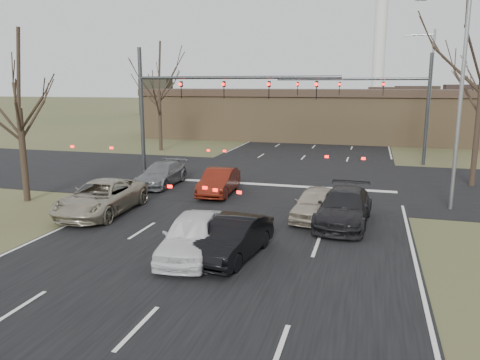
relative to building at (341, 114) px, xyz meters
The scene contains 17 objects.
ground 38.15m from the building, 93.01° to the right, with size 360.00×360.00×0.00m, color #434D29.
road_main 22.25m from the building, 95.19° to the left, with size 14.00×300.00×0.02m, color black.
road_cross 23.24m from the building, 94.97° to the right, with size 200.00×14.00×0.02m, color black.
building is the anchor object (origin of this frame).
mast_arm_near 26.14m from the building, 106.13° to the right, with size 12.12×0.24×8.00m.
mast_arm_far 15.75m from the building, 74.42° to the right, with size 11.12×0.24×8.00m.
streetlight_right_near 28.97m from the building, 76.31° to the right, with size 2.34×0.25×10.00m.
streetlight_right_far 13.53m from the building, 56.35° to the right, with size 2.34×0.25×10.00m.
tree_left_near 34.95m from the building, 112.87° to the right, with size 5.10×5.10×8.50m.
tree_left_far 20.39m from the building, 139.09° to the right, with size 5.70×5.70×9.50m.
car_silver_suv 34.24m from the building, 104.40° to the right, with size 2.49×5.40×1.50m, color #9F9881.
car_white_sedan 37.18m from the building, 93.86° to the right, with size 1.77×4.40×1.50m, color white.
car_black_hatch 36.85m from the building, 91.75° to the right, with size 1.46×4.18×1.38m, color black.
car_charcoal_sedan 31.94m from the building, 85.92° to the right, with size 2.05×5.05×1.47m, color black.
car_grey_ahead 28.10m from the building, 107.65° to the right, with size 1.87×4.60×1.33m, color slate.
car_red_ahead 28.45m from the building, 99.18° to the right, with size 1.47×4.20×1.38m, color #57160C.
car_silver_ahead 31.36m from the building, 88.17° to the right, with size 1.62×4.04×1.38m, color #AFA48D.
Camera 1 is at (5.21, -13.31, 5.81)m, focal length 35.00 mm.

